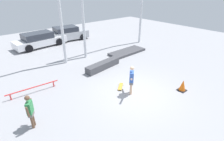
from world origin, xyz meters
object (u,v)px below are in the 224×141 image
(skateboard, at_px, (121,86))
(manual_pad, at_px, (127,52))
(skateboarder, at_px, (131,79))
(grind_box, at_px, (103,65))
(parked_car_silver, at_px, (67,34))
(grind_rail, at_px, (33,88))
(traffic_cone, at_px, (183,86))
(bystander, at_px, (30,110))
(parked_car_white, at_px, (40,40))

(skateboard, distance_m, manual_pad, 5.64)
(manual_pad, bearing_deg, skateboarder, -132.71)
(grind_box, height_order, parked_car_silver, parked_car_silver)
(grind_rail, xyz_separation_m, parked_car_silver, (6.14, 8.01, 0.39))
(skateboard, distance_m, grind_box, 2.73)
(skateboarder, bearing_deg, parked_car_silver, 36.39)
(grind_box, distance_m, traffic_cone, 5.26)
(skateboarder, xyz_separation_m, bystander, (-4.77, 0.83, -0.04))
(grind_rail, distance_m, parked_car_silver, 10.10)
(bystander, bearing_deg, manual_pad, 144.81)
(skateboarder, relative_size, parked_car_white, 0.33)
(grind_rail, relative_size, parked_car_white, 0.57)
(skateboarder, distance_m, traffic_cone, 2.90)
(manual_pad, bearing_deg, parked_car_silver, 106.31)
(parked_car_white, distance_m, parked_car_silver, 3.03)
(grind_box, relative_size, parked_car_silver, 0.66)
(parked_car_silver, bearing_deg, traffic_cone, -84.09)
(skateboard, height_order, manual_pad, manual_pad)
(parked_car_white, relative_size, parked_car_silver, 1.12)
(parked_car_white, bearing_deg, manual_pad, -56.74)
(bystander, bearing_deg, parked_car_silver, 178.89)
(grind_box, height_order, parked_car_white, parked_car_white)
(skateboarder, xyz_separation_m, parked_car_silver, (2.19, 11.39, -0.19))
(bystander, relative_size, traffic_cone, 2.37)
(grind_box, bearing_deg, parked_car_silver, 79.70)
(grind_rail, height_order, traffic_cone, traffic_cone)
(skateboarder, xyz_separation_m, grind_box, (0.74, 3.40, -0.63))
(parked_car_white, height_order, parked_car_silver, parked_car_silver)
(skateboarder, relative_size, grind_box, 0.57)
(grind_box, height_order, traffic_cone, traffic_cone)
(parked_car_silver, distance_m, traffic_cone, 13.00)
(grind_box, relative_size, bystander, 1.86)
(skateboard, xyz_separation_m, grind_rail, (-3.94, 2.60, 0.22))
(skateboarder, bearing_deg, bystander, 127.46)
(skateboarder, bearing_deg, skateboard, 48.34)
(skateboard, relative_size, grind_box, 0.26)
(skateboard, distance_m, parked_car_silver, 10.85)
(manual_pad, distance_m, parked_car_silver, 7.15)
(parked_car_silver, distance_m, bystander, 12.65)
(manual_pad, relative_size, grind_rail, 1.24)
(skateboarder, relative_size, parked_car_silver, 0.38)
(skateboarder, height_order, grind_box, skateboarder)
(parked_car_silver, xyz_separation_m, traffic_cone, (0.15, -13.00, -0.36))
(skateboarder, bearing_deg, grind_box, 34.99)
(bystander, xyz_separation_m, traffic_cone, (7.12, -2.44, -0.52))
(grind_box, relative_size, traffic_cone, 4.40)
(parked_car_white, relative_size, bystander, 3.15)
(grind_rail, bearing_deg, manual_pad, 8.13)
(grind_box, xyz_separation_m, traffic_cone, (1.60, -5.01, 0.07))
(skateboarder, xyz_separation_m, manual_pad, (4.19, 4.54, -0.77))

